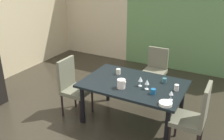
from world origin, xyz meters
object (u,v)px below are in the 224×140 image
object	(u,v)px
dining_table	(133,87)
cup_near_window	(176,88)
chair_head_far	(155,68)
serving_bowl_rear	(166,104)
cup_east	(153,91)
wine_glass_near_shelf	(140,79)
wine_glass_corner	(171,93)
chair_left_near	(72,85)
wine_glass_north	(147,82)
chair_right_near	(195,116)
pitcher_right	(121,84)
cup_west	(118,72)
cup_left	(164,80)

from	to	relation	value
dining_table	cup_near_window	world-z (taller)	cup_near_window
chair_head_far	serving_bowl_rear	bearing A→B (deg)	112.84
cup_near_window	cup_east	bearing A→B (deg)	-135.58
wine_glass_near_shelf	wine_glass_corner	size ratio (longest dim) A/B	1.09
chair_left_near	wine_glass_north	bearing A→B (deg)	96.65
cup_near_window	cup_east	world-z (taller)	cup_near_window
wine_glass_near_shelf	wine_glass_north	size ratio (longest dim) A/B	1.00
cup_near_window	wine_glass_near_shelf	bearing A→B (deg)	-168.33
chair_head_far	chair_right_near	bearing A→B (deg)	126.08
chair_head_far	cup_east	world-z (taller)	chair_head_far
serving_bowl_rear	cup_east	size ratio (longest dim) A/B	2.26
cup_east	chair_left_near	bearing A→B (deg)	-178.02
chair_right_near	wine_glass_corner	bearing A→B (deg)	90.74
serving_bowl_rear	pitcher_right	world-z (taller)	pitcher_right
chair_right_near	chair_left_near	xyz separation A→B (m)	(-2.08, -0.00, -0.01)
cup_near_window	wine_glass_north	bearing A→B (deg)	-158.05
cup_east	serving_bowl_rear	bearing A→B (deg)	-41.24
wine_glass_near_shelf	cup_near_window	bearing A→B (deg)	11.67
pitcher_right	wine_glass_near_shelf	bearing A→B (deg)	41.06
dining_table	wine_glass_corner	size ratio (longest dim) A/B	11.11
chair_right_near	cup_west	size ratio (longest dim) A/B	10.63
wine_glass_near_shelf	wine_glass_corner	xyz separation A→B (m)	(0.55, -0.21, -0.01)
wine_glass_corner	cup_west	bearing A→B (deg)	156.65
chair_right_near	cup_west	world-z (taller)	chair_right_near
chair_left_near	cup_near_window	distance (m)	1.76
cup_near_window	chair_right_near	bearing A→B (deg)	-41.42
chair_right_near	cup_east	xyz separation A→B (m)	(-0.63, 0.05, 0.20)
chair_head_far	wine_glass_north	size ratio (longest dim) A/B	5.92
cup_left	cup_near_window	world-z (taller)	cup_near_window
serving_bowl_rear	cup_east	world-z (taller)	cup_east
wine_glass_north	cup_left	bearing A→B (deg)	64.26
chair_right_near	serving_bowl_rear	world-z (taller)	chair_right_near
chair_right_near	chair_head_far	xyz separation A→B (m)	(-1.07, 1.47, -0.04)
dining_table	chair_head_far	distance (m)	1.22
wine_glass_corner	cup_near_window	distance (m)	0.33
chair_left_near	serving_bowl_rear	size ratio (longest dim) A/B	5.59
chair_right_near	cup_east	bearing A→B (deg)	85.51
dining_table	chair_right_near	world-z (taller)	chair_right_near
cup_west	wine_glass_corner	bearing A→B (deg)	-23.35
dining_table	chair_right_near	size ratio (longest dim) A/B	1.55
wine_glass_north	serving_bowl_rear	distance (m)	0.52
wine_glass_corner	wine_glass_north	distance (m)	0.45
wine_glass_north	pitcher_right	world-z (taller)	wine_glass_north
dining_table	cup_east	bearing A→B (deg)	-27.08
serving_bowl_rear	cup_left	world-z (taller)	cup_left
serving_bowl_rear	cup_left	distance (m)	0.71
chair_head_far	cup_east	distance (m)	1.50
cup_left	cup_near_window	bearing A→B (deg)	-37.22
wine_glass_near_shelf	wine_glass_north	xyz separation A→B (m)	(0.13, -0.05, -0.00)
chair_right_near	cup_near_window	xyz separation A→B (m)	(-0.36, 0.32, 0.20)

